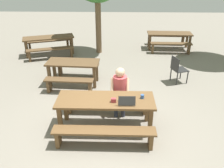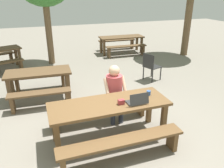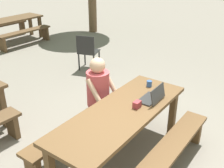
# 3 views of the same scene
# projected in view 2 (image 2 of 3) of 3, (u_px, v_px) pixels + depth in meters

# --- Properties ---
(ground_plane) EXTENTS (30.00, 30.00, 0.00)m
(ground_plane) POSITION_uv_depth(u_px,v_px,m) (109.00, 138.00, 4.37)
(ground_plane) COLOR gray
(picnic_table_front) EXTENTS (2.17, 0.78, 0.77)m
(picnic_table_front) POSITION_uv_depth(u_px,v_px,m) (109.00, 108.00, 4.11)
(picnic_table_front) COLOR brown
(picnic_table_front) RESTS_ON ground
(bench_near) EXTENTS (2.14, 0.30, 0.42)m
(bench_near) POSITION_uv_depth(u_px,v_px,m) (122.00, 144.00, 3.69)
(bench_near) COLOR brown
(bench_near) RESTS_ON ground
(bench_far) EXTENTS (2.14, 0.30, 0.42)m
(bench_far) POSITION_uv_depth(u_px,v_px,m) (100.00, 108.00, 4.80)
(bench_far) COLOR brown
(bench_far) RESTS_ON ground
(laptop) EXTENTS (0.36, 0.26, 0.22)m
(laptop) POSITION_uv_depth(u_px,v_px,m) (137.00, 101.00, 4.03)
(laptop) COLOR #2D2D2D
(laptop) RESTS_ON picnic_table_front
(small_pouch) EXTENTS (0.11, 0.07, 0.09)m
(small_pouch) POSITION_uv_depth(u_px,v_px,m) (121.00, 102.00, 4.01)
(small_pouch) COLOR #993338
(small_pouch) RESTS_ON picnic_table_front
(coffee_mug) EXTENTS (0.08, 0.08, 0.09)m
(coffee_mug) POSITION_uv_depth(u_px,v_px,m) (149.00, 93.00, 4.35)
(coffee_mug) COLOR #335693
(coffee_mug) RESTS_ON picnic_table_front
(person_seated) EXTENTS (0.45, 0.43, 1.25)m
(person_seated) POSITION_uv_depth(u_px,v_px,m) (115.00, 89.00, 4.71)
(person_seated) COLOR #333847
(person_seated) RESTS_ON ground
(plastic_chair) EXTENTS (0.56, 0.56, 0.87)m
(plastic_chair) POSITION_uv_depth(u_px,v_px,m) (151.00, 66.00, 6.98)
(plastic_chair) COLOR #262626
(plastic_chair) RESTS_ON ground
(picnic_table_mid) EXTENTS (1.96, 0.77, 0.73)m
(picnic_table_mid) POSITION_uv_depth(u_px,v_px,m) (121.00, 39.00, 10.00)
(picnic_table_mid) COLOR brown
(picnic_table_mid) RESTS_ON ground
(bench_mid_south) EXTENTS (1.75, 0.36, 0.46)m
(bench_mid_south) POSITION_uv_depth(u_px,v_px,m) (126.00, 48.00, 9.56)
(bench_mid_south) COLOR brown
(bench_mid_south) RESTS_ON ground
(bench_mid_north) EXTENTS (1.75, 0.36, 0.46)m
(bench_mid_north) POSITION_uv_depth(u_px,v_px,m) (117.00, 42.00, 10.65)
(bench_mid_north) COLOR brown
(bench_mid_north) RESTS_ON ground
(picnic_table_distant) EXTENTS (1.64, 0.78, 0.75)m
(picnic_table_distant) POSITION_uv_depth(u_px,v_px,m) (39.00, 76.00, 5.75)
(picnic_table_distant) COLOR brown
(picnic_table_distant) RESTS_ON ground
(bench_distant_south) EXTENTS (1.46, 0.38, 0.43)m
(bench_distant_south) POSITION_uv_depth(u_px,v_px,m) (40.00, 97.00, 5.34)
(bench_distant_south) COLOR brown
(bench_distant_south) RESTS_ON ground
(bench_distant_north) EXTENTS (1.46, 0.38, 0.43)m
(bench_distant_north) POSITION_uv_depth(u_px,v_px,m) (40.00, 79.00, 6.40)
(bench_distant_north) COLOR brown
(bench_distant_north) RESTS_ON ground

